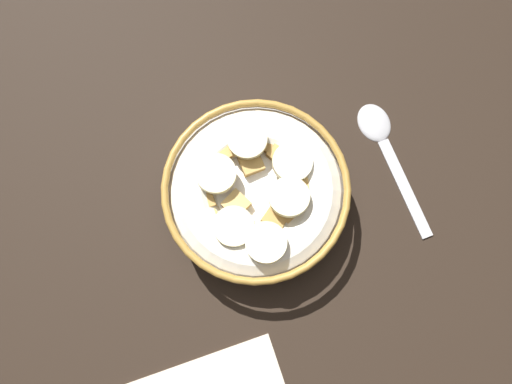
# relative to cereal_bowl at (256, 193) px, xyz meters

# --- Properties ---
(ground_plane) EXTENTS (1.20, 1.20, 0.02)m
(ground_plane) POSITION_rel_cereal_bowl_xyz_m (-0.00, -0.00, -0.04)
(ground_plane) COLOR black
(cereal_bowl) EXTENTS (0.15, 0.15, 0.05)m
(cereal_bowl) POSITION_rel_cereal_bowl_xyz_m (0.00, 0.00, 0.00)
(cereal_bowl) COLOR silver
(cereal_bowl) RESTS_ON ground_plane
(spoon) EXTENTS (0.04, 0.13, 0.01)m
(spoon) POSITION_rel_cereal_bowl_xyz_m (-0.12, -0.03, -0.02)
(spoon) COLOR #B7B7BC
(spoon) RESTS_ON ground_plane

